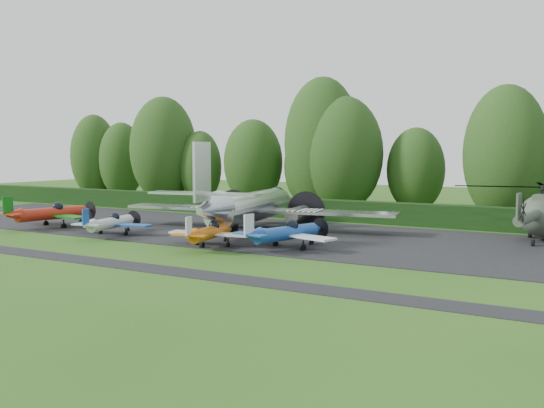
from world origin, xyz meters
The scene contains 20 objects.
ground centered at (0.00, 0.00, 0.00)m, with size 160.00×160.00×0.00m, color #265618.
apron centered at (0.00, 10.00, 0.00)m, with size 70.00×18.00×0.01m, color black.
taxiway_verge centered at (0.00, -6.00, 0.00)m, with size 70.00×2.00×0.00m, color black.
hedgerow centered at (0.00, 21.00, 0.00)m, with size 90.00×1.60×2.00m, color black.
transport_plane centered at (2.75, 9.91, 2.13)m, with size 23.85×18.29×7.64m.
light_plane_red centered at (-14.00, 3.90, 1.26)m, with size 7.88×8.29×3.03m.
light_plane_white centered at (-5.76, 2.76, 1.03)m, with size 6.45×6.79×2.48m.
light_plane_orange centered at (4.44, 2.05, 1.05)m, with size 6.59×6.93×2.53m.
light_plane_blue centered at (9.47, 3.87, 1.14)m, with size 7.14×7.50×2.74m.
helicopter centered at (24.43, 16.72, 2.23)m, with size 12.90×15.10×4.15m.
tree_1 centered at (-9.84, 31.17, 5.26)m, with size 7.25×7.25×10.55m.
tree_2 centered at (-31.61, 31.34, 5.31)m, with size 6.34×6.34×10.64m.
tree_3 centered at (-36.48, 30.90, 5.91)m, with size 6.68×6.68×11.85m.
tree_4 centered at (-17.21, 30.33, 4.59)m, with size 5.38×5.38×9.21m.
tree_5 centered at (-2.61, 32.30, 4.90)m, with size 6.16×6.16×9.83m.
tree_6 centered at (2.62, 29.87, 6.37)m, with size 8.87×8.87×12.75m.
tree_7 centered at (10.00, 32.70, 4.61)m, with size 6.27×6.27×9.26m.
tree_8 centered at (19.93, 27.63, 6.44)m, with size 7.68×7.68×12.90m.
tree_10 centered at (-22.43, 29.36, 6.84)m, with size 8.66×8.66×13.69m.
tree_11 centered at (-0.06, 30.22, 7.50)m, with size 8.65×8.65×15.02m.
Camera 1 is at (28.99, -32.45, 6.85)m, focal length 40.00 mm.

